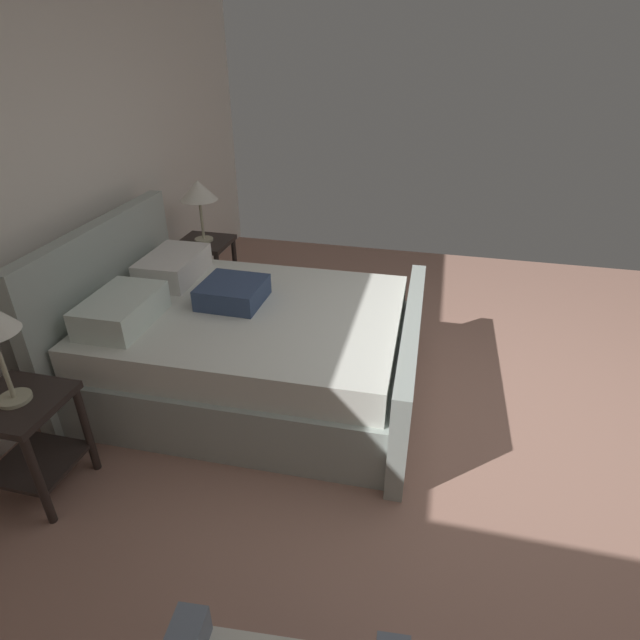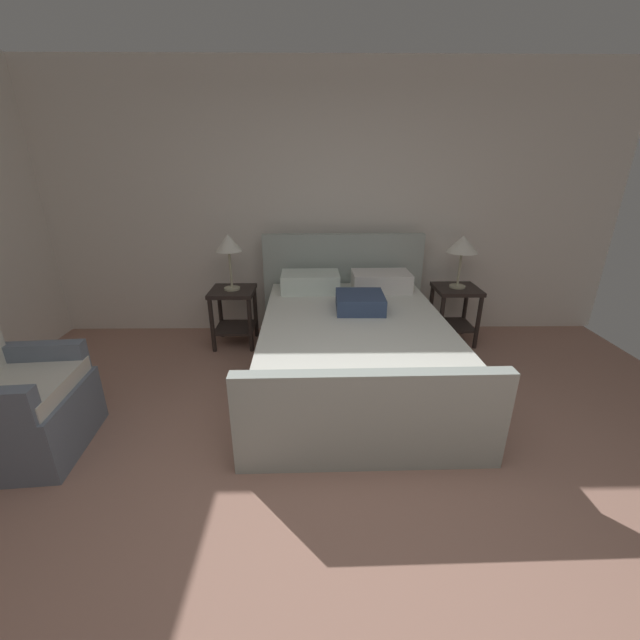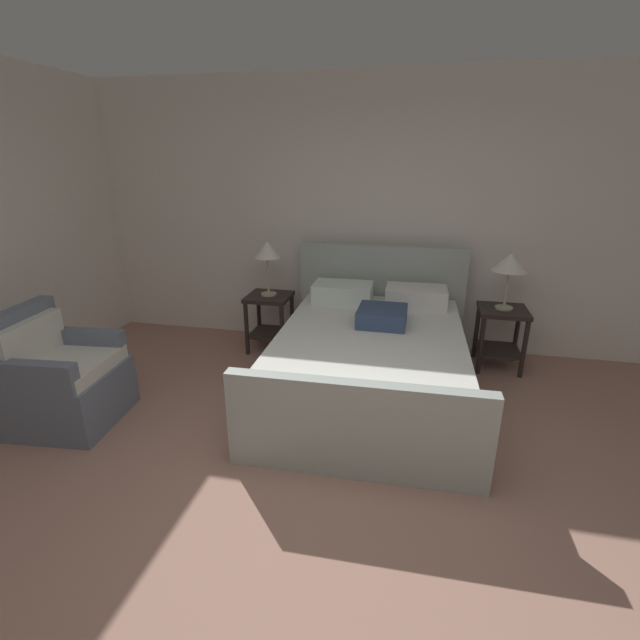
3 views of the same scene
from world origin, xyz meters
The scene contains 8 objects.
ground_plane centered at (0.00, 0.00, -0.01)m, with size 5.98×6.06×0.02m, color #A47867.
wall_back centered at (0.00, 3.09, 1.37)m, with size 6.10×0.12×2.73m, color white.
bed centered at (0.14, 1.85, 0.34)m, with size 1.70×2.21×1.12m.
nightstand_right centered at (1.29, 2.65, 0.40)m, with size 0.44×0.44×0.60m.
table_lamp_right centered at (1.29, 2.65, 1.03)m, with size 0.31×0.31×0.53m.
nightstand_left centered at (-1.02, 2.61, 0.40)m, with size 0.44×0.44×0.60m.
table_lamp_left centered at (-1.02, 2.61, 1.05)m, with size 0.26×0.26×0.56m.
armchair centered at (-2.14, 0.93, 0.35)m, with size 0.79×0.78×0.90m.
Camera 3 is at (0.45, -1.67, 1.95)m, focal length 25.41 mm.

